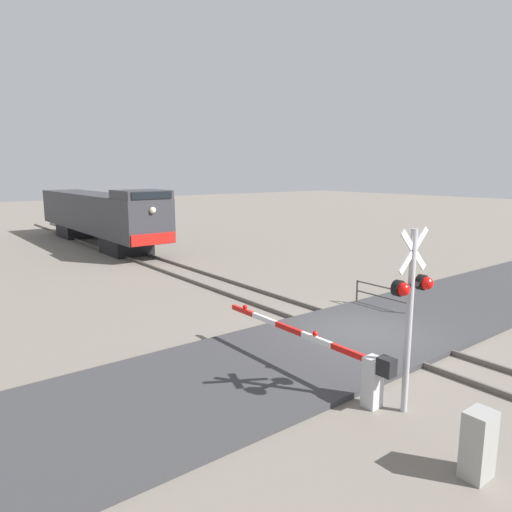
% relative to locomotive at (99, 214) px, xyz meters
% --- Properties ---
extents(ground_plane, '(160.00, 160.00, 0.00)m').
position_rel_locomotive_xyz_m(ground_plane, '(0.00, -23.96, -2.18)').
color(ground_plane, slate).
extents(rail_track_left, '(0.08, 80.00, 0.15)m').
position_rel_locomotive_xyz_m(rail_track_left, '(-0.72, -23.96, -2.11)').
color(rail_track_left, '#59544C').
rests_on(rail_track_left, ground_plane).
extents(rail_track_right, '(0.08, 80.00, 0.15)m').
position_rel_locomotive_xyz_m(rail_track_right, '(0.72, -23.96, -2.11)').
color(rail_track_right, '#59544C').
rests_on(rail_track_right, ground_plane).
extents(road_surface, '(36.00, 5.15, 0.15)m').
position_rel_locomotive_xyz_m(road_surface, '(0.00, -23.96, -2.11)').
color(road_surface, '#38383A').
rests_on(road_surface, ground_plane).
extents(locomotive, '(2.86, 18.06, 4.13)m').
position_rel_locomotive_xyz_m(locomotive, '(0.00, 0.00, 0.00)').
color(locomotive, black).
rests_on(locomotive, ground_plane).
extents(crossing_signal, '(1.18, 0.33, 4.09)m').
position_rel_locomotive_xyz_m(crossing_signal, '(-3.14, -27.60, 0.36)').
color(crossing_signal, '#ADADB2').
rests_on(crossing_signal, ground_plane).
extents(crossing_gate, '(0.36, 5.92, 1.28)m').
position_rel_locomotive_xyz_m(crossing_gate, '(-3.53, -26.24, -1.38)').
color(crossing_gate, silver).
rests_on(crossing_gate, ground_plane).
extents(utility_cabinet, '(0.54, 0.41, 1.22)m').
position_rel_locomotive_xyz_m(utility_cabinet, '(-4.09, -29.70, -1.57)').
color(utility_cabinet, '#999993').
rests_on(utility_cabinet, ground_plane).
extents(guard_railing, '(0.08, 2.45, 0.95)m').
position_rel_locomotive_xyz_m(guard_railing, '(2.74, -22.48, -1.57)').
color(guard_railing, '#4C4742').
rests_on(guard_railing, ground_plane).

